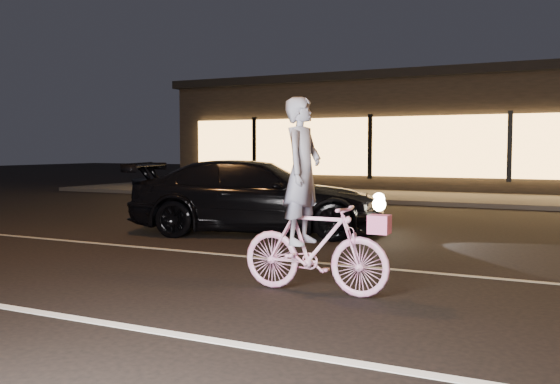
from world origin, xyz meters
The scene contains 7 objects.
ground centered at (0.00, 0.00, 0.00)m, with size 90.00×90.00×0.00m, color black.
lane_stripe_near centered at (0.00, -1.50, 0.00)m, with size 60.00×0.12×0.01m, color silver.
lane_stripe_far centered at (0.00, 2.00, 0.00)m, with size 60.00×0.10×0.01m, color gray.
sidewalk centered at (0.00, 13.00, 0.06)m, with size 30.00×4.00×0.12m, color #383533.
storefront centered at (0.00, 18.97, 2.15)m, with size 25.40×8.42×4.20m.
cyclist centered at (-0.41, 0.37, 0.74)m, with size 1.65×0.57×2.08m.
sedan centered at (-3.15, 4.24, 0.66)m, with size 4.90×3.14×1.32m.
Camera 1 is at (2.20, -5.63, 1.53)m, focal length 40.00 mm.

